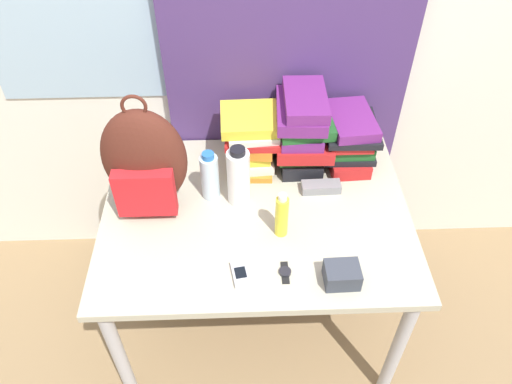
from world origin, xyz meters
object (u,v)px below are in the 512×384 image
(cell_phone, at_px, (240,274))
(camera_pouch, at_px, (342,275))
(sports_bottle, at_px, (239,177))
(sunglasses_case, at_px, (321,187))
(wristwatch, at_px, (285,272))
(sunscreen_bottle, at_px, (282,216))
(book_stack_center, at_px, (302,129))
(book_stack_right, at_px, (348,138))
(backpack, at_px, (145,162))
(water_bottle, at_px, (210,176))
(book_stack_left, at_px, (251,138))

(cell_phone, relative_size, camera_pouch, 0.93)
(sports_bottle, xyz_separation_m, sunglasses_case, (0.32, 0.04, -0.10))
(camera_pouch, distance_m, wristwatch, 0.19)
(sunscreen_bottle, bearing_deg, wristwatch, -89.65)
(sunglasses_case, xyz_separation_m, camera_pouch, (0.01, -0.43, 0.02))
(book_stack_center, height_order, sunglasses_case, book_stack_center)
(sunglasses_case, bearing_deg, book_stack_right, 55.74)
(backpack, relative_size, book_stack_center, 1.46)
(book_stack_right, xyz_separation_m, sunglasses_case, (-0.12, -0.18, -0.09))
(water_bottle, height_order, cell_phone, water_bottle)
(book_stack_center, bearing_deg, camera_pouch, -82.97)
(backpack, bearing_deg, book_stack_center, 20.13)
(book_stack_left, relative_size, sunglasses_case, 1.81)
(sunscreen_bottle, bearing_deg, camera_pouch, -50.00)
(book_stack_left, height_order, camera_pouch, book_stack_left)
(cell_phone, height_order, wristwatch, cell_phone)
(backpack, xyz_separation_m, sunglasses_case, (0.65, 0.04, -0.18))
(water_bottle, distance_m, cell_phone, 0.41)
(cell_phone, bearing_deg, backpack, 132.77)
(water_bottle, bearing_deg, cell_phone, -74.44)
(book_stack_right, height_order, water_bottle, book_stack_right)
(camera_pouch, bearing_deg, book_stack_center, 97.03)
(book_stack_left, height_order, sunglasses_case, book_stack_left)
(book_stack_left, height_order, wristwatch, book_stack_left)
(water_bottle, bearing_deg, book_stack_right, 19.13)
(backpack, height_order, book_stack_center, backpack)
(book_stack_center, distance_m, sunglasses_case, 0.24)
(sports_bottle, height_order, wristwatch, sports_bottle)
(water_bottle, distance_m, sports_bottle, 0.11)
(water_bottle, distance_m, sunglasses_case, 0.43)
(sunglasses_case, bearing_deg, book_stack_center, 109.79)
(cell_phone, distance_m, sunglasses_case, 0.50)
(water_bottle, relative_size, sunscreen_bottle, 1.10)
(cell_phone, height_order, camera_pouch, camera_pouch)
(cell_phone, xyz_separation_m, wristwatch, (0.15, 0.00, -0.00))
(sports_bottle, bearing_deg, cell_phone, -90.09)
(book_stack_center, xyz_separation_m, sunscreen_bottle, (-0.11, -0.39, -0.07))
(sports_bottle, height_order, sunscreen_bottle, sports_bottle)
(book_stack_left, bearing_deg, backpack, -150.22)
(book_stack_left, bearing_deg, sunscreen_bottle, -76.27)
(sunscreen_bottle, bearing_deg, water_bottle, 141.79)
(book_stack_left, relative_size, wristwatch, 3.07)
(sunglasses_case, bearing_deg, sports_bottle, -172.72)
(sports_bottle, bearing_deg, sunscreen_bottle, -49.12)
(book_stack_left, height_order, sports_bottle, sports_bottle)
(book_stack_center, relative_size, sports_bottle, 1.29)
(backpack, xyz_separation_m, wristwatch, (0.48, -0.35, -0.20))
(book_stack_center, xyz_separation_m, camera_pouch, (0.07, -0.60, -0.13))
(backpack, height_order, camera_pouch, backpack)
(book_stack_left, height_order, sunscreen_bottle, book_stack_left)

